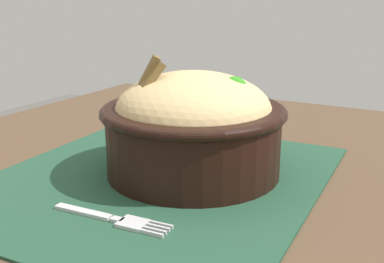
{
  "coord_description": "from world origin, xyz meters",
  "views": [
    {
      "loc": [
        0.4,
        0.26,
        0.95
      ],
      "look_at": [
        -0.06,
        -0.0,
        0.79
      ],
      "focal_mm": 44.42,
      "sensor_mm": 36.0,
      "label": 1
    }
  ],
  "objects": [
    {
      "name": "bowl",
      "position": [
        -0.06,
        -0.0,
        0.8
      ],
      "size": [
        0.24,
        0.24,
        0.14
      ],
      "color": "black",
      "rests_on": "placemat"
    },
    {
      "name": "table",
      "position": [
        0.0,
        0.0,
        0.66
      ],
      "size": [
        1.01,
        0.85,
        0.74
      ],
      "color": "#4C3826",
      "rests_on": "ground_plane"
    },
    {
      "name": "placemat",
      "position": [
        -0.02,
        -0.03,
        0.74
      ],
      "size": [
        0.42,
        0.37,
        0.0
      ],
      "primitive_type": "cube",
      "rotation": [
        0.0,
        0.0,
        0.04
      ],
      "color": "#1E422D",
      "rests_on": "table"
    },
    {
      "name": "fork",
      "position": [
        0.09,
        -0.0,
        0.75
      ],
      "size": [
        0.02,
        0.13,
        0.0
      ],
      "color": "#BABABA",
      "rests_on": "placemat"
    }
  ]
}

